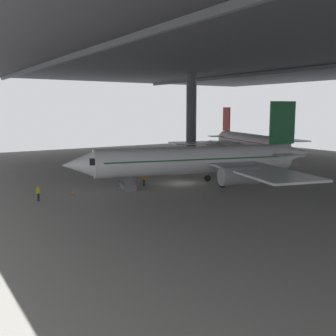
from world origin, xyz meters
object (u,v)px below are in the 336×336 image
Objects in this scene: airplane_main at (201,160)px; airplane_distant at (248,142)px; crew_worker_by_stairs at (144,179)px; traffic_cone_orange at (73,192)px; boarding_stairs at (127,183)px; crew_worker_near_nose at (38,192)px.

airplane_distant is at bearing 125.61° from airplane_main.
traffic_cone_orange is at bearing -88.01° from crew_worker_by_stairs.
crew_worker_by_stairs is 37.80m from airplane_distant.
boarding_stairs is 2.75× the size of crew_worker_by_stairs.
traffic_cone_orange is (16.43, -43.99, -2.96)m from airplane_distant.
airplane_distant reaches higher than boarding_stairs.
airplane_distant reaches higher than crew_worker_near_nose.
airplane_main is 7.83m from crew_worker_by_stairs.
airplane_main reaches higher than airplane_distant.
crew_worker_by_stairs reaches higher than traffic_cone_orange.
traffic_cone_orange is at bearing 104.62° from crew_worker_near_nose.
crew_worker_by_stairs is 0.05× the size of airplane_distant.
airplane_main is at bearing 78.19° from traffic_cone_orange.
airplane_distant reaches higher than traffic_cone_orange.
crew_worker_by_stairs is 9.88m from traffic_cone_orange.
boarding_stairs is 0.14× the size of airplane_distant.
boarding_stairs is 7.61× the size of traffic_cone_orange.
traffic_cone_orange is (-3.41, -16.29, -3.08)m from airplane_main.
crew_worker_by_stairs is at bearing -120.21° from airplane_main.
crew_worker_by_stairs is (-3.75, -6.44, -2.42)m from airplane_main.
crew_worker_by_stairs is at bearing -64.77° from airplane_distant.
airplane_main is 20.78× the size of crew_worker_by_stairs.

